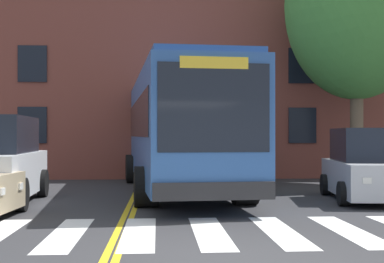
{
  "coord_description": "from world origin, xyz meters",
  "views": [
    {
      "loc": [
        -1.05,
        -7.47,
        1.71
      ],
      "look_at": [
        -0.17,
        8.15,
        1.82
      ],
      "focal_mm": 50.0,
      "sensor_mm": 36.0,
      "label": 1
    }
  ],
  "objects": [
    {
      "name": "city_bus",
      "position": [
        -0.58,
        9.17,
        1.94
      ],
      "size": [
        3.76,
        12.37,
        3.56
      ],
      "color": "#2D5699",
      "rests_on": "ground"
    },
    {
      "name": "street_tree_curbside_large",
      "position": [
        5.71,
        10.72,
        6.3
      ],
      "size": [
        6.66,
        6.5,
        9.68
      ],
      "color": "brown",
      "rests_on": "ground"
    },
    {
      "name": "ground_plane",
      "position": [
        0.0,
        0.0,
        0.0
      ],
      "size": [
        120.0,
        120.0,
        0.0
      ],
      "primitive_type": "plane",
      "color": "#303033"
    },
    {
      "name": "lane_line_yellow_outer",
      "position": [
        -1.68,
        15.92,
        0.0
      ],
      "size": [
        0.12,
        36.0,
        0.01
      ],
      "primitive_type": "cube",
      "color": "gold",
      "rests_on": "ground"
    },
    {
      "name": "car_teal_behind_bus",
      "position": [
        -1.71,
        18.61,
        1.05
      ],
      "size": [
        2.45,
        5.2,
        2.22
      ],
      "color": "#236B70",
      "rests_on": "ground"
    },
    {
      "name": "car_silver_far_lane",
      "position": [
        4.36,
        6.27,
        0.86
      ],
      "size": [
        2.38,
        4.04,
        1.9
      ],
      "color": "#B7BABF",
      "rests_on": "ground"
    },
    {
      "name": "lane_line_yellow_inner",
      "position": [
        -1.84,
        15.92,
        0.0
      ],
      "size": [
        0.12,
        36.0,
        0.01
      ],
      "primitive_type": "cube",
      "color": "gold",
      "rests_on": "ground"
    },
    {
      "name": "crosswalk",
      "position": [
        -0.21,
        1.92,
        0.0
      ],
      "size": [
        15.54,
        3.38,
        0.01
      ],
      "color": "white",
      "rests_on": "ground"
    },
    {
      "name": "building_facade",
      "position": [
        -0.77,
        16.36,
        4.21
      ],
      "size": [
        39.32,
        6.29,
        8.41
      ],
      "color": "brown",
      "rests_on": "ground"
    }
  ]
}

